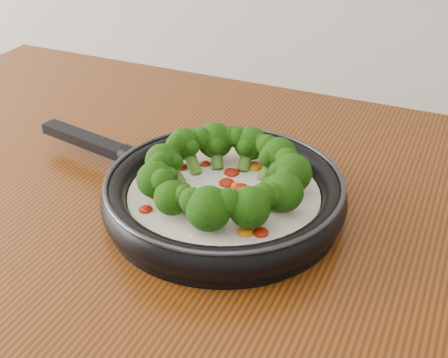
% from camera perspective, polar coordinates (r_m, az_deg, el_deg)
% --- Properties ---
extents(skillet, '(0.49, 0.35, 0.09)m').
position_cam_1_polar(skillet, '(0.74, -0.09, -1.06)').
color(skillet, black).
rests_on(skillet, counter).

